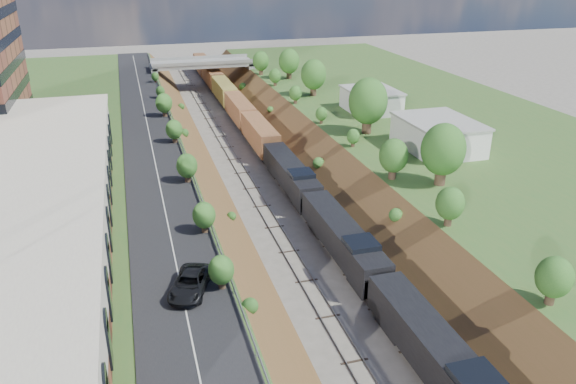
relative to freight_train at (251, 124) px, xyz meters
name	(u,v)px	position (x,y,z in m)	size (l,w,h in m)	color
platform_left	(20,187)	(-35.60, -19.76, -0.16)	(44.00, 180.00, 5.00)	#365F27
platform_right	(462,143)	(30.40, -19.76, -0.16)	(44.00, 180.00, 5.00)	#365F27
embankment_left	(189,186)	(-13.60, -19.76, -2.66)	(7.07, 180.00, 7.07)	brown
embankment_right	(334,171)	(8.40, -19.76, -2.66)	(7.07, 180.00, 7.07)	brown
rail_left_track	(247,180)	(-5.20, -19.76, -2.57)	(1.58, 180.00, 0.18)	gray
rail_right_track	(281,176)	(0.00, -19.76, -2.57)	(1.58, 180.00, 0.18)	gray
road	(154,156)	(-18.10, -19.76, 2.39)	(8.00, 180.00, 0.10)	black
guardrail	(184,150)	(-14.00, -19.96, 2.89)	(0.10, 171.00, 0.70)	#99999E
commercial_building	(31,208)	(-30.60, -41.76, 5.85)	(14.30, 62.30, 7.00)	brown
overpass	(202,69)	(-2.60, 42.24, 2.26)	(24.50, 8.30, 7.40)	gray
white_building_near	(438,136)	(20.90, -27.76, 4.34)	(9.00, 12.00, 4.00)	silver
white_building_far	(371,101)	(20.40, -5.76, 4.14)	(8.00, 10.00, 3.60)	silver
tree_right_large	(443,150)	(14.40, -39.76, 6.73)	(5.25, 5.25, 7.61)	#473323
tree_left_crest	(237,297)	(-14.40, -59.76, 4.38)	(2.45, 2.45, 3.55)	#473323
freight_train	(251,124)	(0.00, 0.00, 0.00)	(3.15, 143.51, 4.68)	black
suv	(190,283)	(-17.39, -55.06, 3.24)	(2.66, 5.77, 1.60)	black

